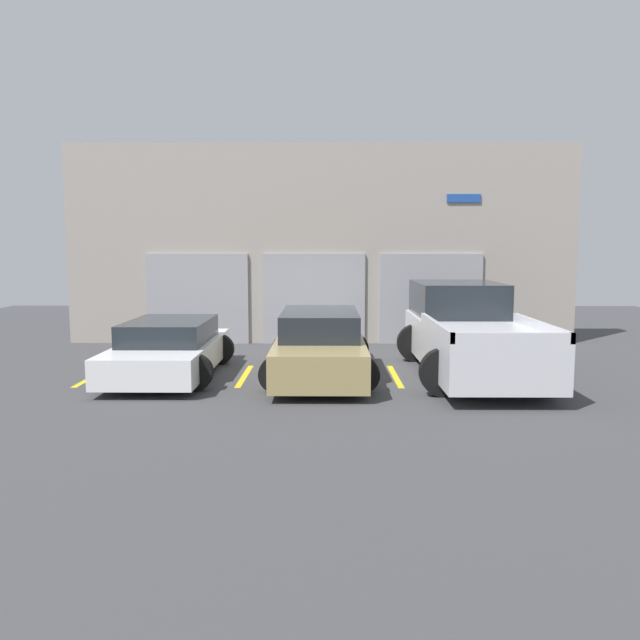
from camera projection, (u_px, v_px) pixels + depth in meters
The scene contains 9 objects.
ground_plane at pixel (320, 363), 14.15m from camera, with size 28.00×28.00×0.00m, color #3D3D3F.
shophouse_building at pixel (321, 246), 17.11m from camera, with size 13.85×0.68×5.40m.
pickup_truck at pixel (468, 332), 12.99m from camera, with size 2.62×5.52×1.84m.
sedan_white at pixel (169, 349), 12.74m from camera, with size 2.27×4.23×1.14m.
sedan_side at pixel (320, 346), 12.71m from camera, with size 2.20×4.71×1.33m.
parking_stripe_far_left at pixel (95, 376), 12.79m from camera, with size 0.12×2.20×0.01m, color gold.
parking_stripe_left at pixel (245, 376), 12.76m from camera, with size 0.12×2.20×0.01m, color gold.
parking_stripe_centre at pixel (395, 376), 12.74m from camera, with size 0.12×2.20×0.01m, color gold.
parking_stripe_right at pixel (546, 376), 12.71m from camera, with size 0.12×2.20×0.01m, color gold.
Camera 1 is at (0.11, -13.94, 2.62)m, focal length 35.00 mm.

